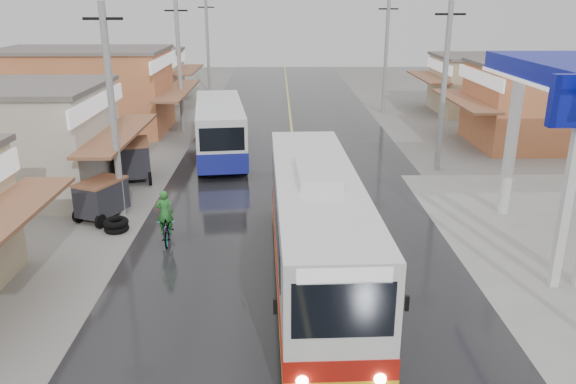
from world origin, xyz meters
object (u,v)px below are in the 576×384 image
second_bus (220,129)px  tricycle_far (133,158)px  tricycle_near (101,197)px  coach_bus (316,227)px  cyclist (167,225)px  tyre_stack (116,225)px

second_bus → tricycle_far: bearing=-141.4°
second_bus → tricycle_near: 9.51m
coach_bus → cyclist: coach_bus is taller
tyre_stack → coach_bus: bearing=-28.8°
second_bus → tricycle_near: bearing=-120.0°
second_bus → tricycle_near: second_bus is taller
second_bus → tyre_stack: size_ratio=9.99×
coach_bus → tricycle_far: bearing=126.5°
cyclist → tricycle_near: bearing=135.0°
tyre_stack → second_bus: bearing=73.9°
tricycle_far → tricycle_near: bearing=-105.1°
coach_bus → tricycle_near: 9.42m
cyclist → tyre_stack: 2.32m
coach_bus → tricycle_near: coach_bus is taller
coach_bus → second_bus: size_ratio=1.27×
cyclist → tyre_stack: bearing=146.6°
cyclist → coach_bus: bearing=-37.3°
coach_bus → tricycle_far: (-7.86, 10.04, -0.65)m
cyclist → tricycle_near: (-2.89, 2.24, 0.25)m
cyclist → tricycle_near: cyclist is taller
second_bus → tyre_stack: bearing=-113.1°
coach_bus → tricycle_near: size_ratio=4.86×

